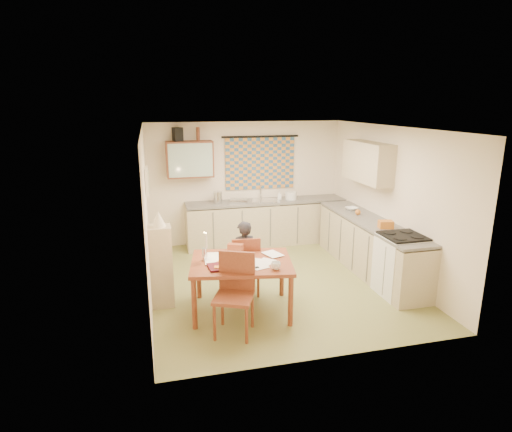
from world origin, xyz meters
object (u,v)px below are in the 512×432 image
object	(u,v)px
chair_far	(245,276)
shelf_stand	(161,266)
dining_table	(242,286)
counter_right	(369,246)
stove	(401,265)
person	(244,258)
counter_back	(266,223)

from	to	relation	value
chair_far	shelf_stand	world-z (taller)	shelf_stand
chair_far	dining_table	bearing A→B (deg)	77.15
counter_right	chair_far	size ratio (longest dim) A/B	3.14
stove	dining_table	distance (m)	2.47
chair_far	counter_right	bearing A→B (deg)	-166.53
chair_far	shelf_stand	xyz separation A→B (m)	(-1.24, -0.09, 0.31)
stove	person	world-z (taller)	person
counter_back	chair_far	bearing A→B (deg)	-113.04
dining_table	counter_right	bearing A→B (deg)	30.67
counter_back	chair_far	xyz separation A→B (m)	(-0.97, -2.28, -0.16)
shelf_stand	person	bearing A→B (deg)	4.71
counter_right	dining_table	distance (m)	2.63
counter_back	counter_right	xyz separation A→B (m)	(1.33, -1.89, -0.00)
person	shelf_stand	size ratio (longest dim) A/B	0.97
stove	shelf_stand	size ratio (longest dim) A/B	0.80
counter_right	chair_far	distance (m)	2.34
chair_far	person	size ratio (longest dim) A/B	0.81
counter_back	counter_right	world-z (taller)	same
dining_table	person	world-z (taller)	person
stove	chair_far	xyz separation A→B (m)	(-2.30, 0.59, -0.19)
person	counter_back	bearing A→B (deg)	-122.07
stove	person	bearing A→B (deg)	165.31
chair_far	person	world-z (taller)	person
person	counter_right	bearing A→B (deg)	-179.59
counter_back	dining_table	distance (m)	3.04
counter_back	person	size ratio (longest dim) A/B	2.84
counter_right	person	size ratio (longest dim) A/B	2.54
counter_right	person	xyz separation A→B (m)	(-2.31, -0.37, 0.13)
counter_back	shelf_stand	size ratio (longest dim) A/B	2.76
counter_right	stove	bearing A→B (deg)	-90.00
chair_far	shelf_stand	bearing A→B (deg)	8.08
stove	dining_table	xyz separation A→B (m)	(-2.46, 0.05, -0.10)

